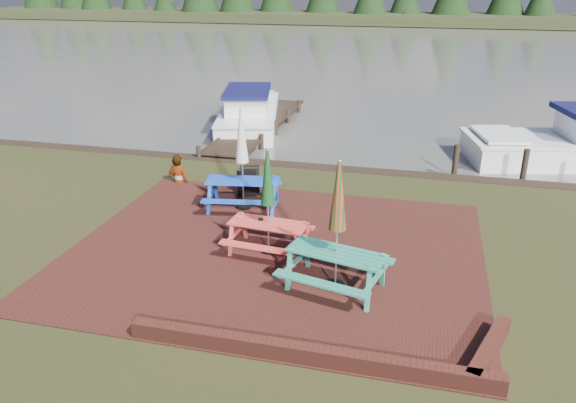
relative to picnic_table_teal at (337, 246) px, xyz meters
The scene contains 11 objects.
ground 1.82m from the picnic_table_teal, behind, with size 120.00×120.00×0.00m, color black.
paving 2.19m from the picnic_table_teal, 141.41° to the left, with size 9.00×7.50×0.02m, color #3D1B13.
brick_wall 2.38m from the picnic_table_teal, 74.85° to the right, with size 6.21×1.79×0.30m.
water 37.29m from the picnic_table_teal, 92.40° to the left, with size 120.00×60.00×0.02m, color #434039.
picnic_table_teal is the anchor object (origin of this frame).
picnic_table_red 2.05m from the picnic_table_teal, 145.51° to the left, with size 1.84×1.67×2.37m.
picnic_table_blue 4.55m from the picnic_table_teal, 131.42° to the left, with size 2.15×1.97×2.63m.
chalkboard 5.31m from the picnic_table_teal, 126.43° to the left, with size 0.56×0.64×0.84m.
jetty 12.61m from the picnic_table_teal, 113.70° to the left, with size 1.76×9.08×1.00m.
boat_jetty 13.47m from the picnic_table_teal, 114.87° to the left, with size 3.66×6.82×1.88m.
person 7.33m from the picnic_table_teal, 138.67° to the left, with size 0.61×0.40×1.68m, color gray.
Camera 1 is at (2.98, -9.75, 5.73)m, focal length 35.00 mm.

